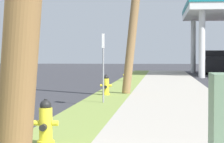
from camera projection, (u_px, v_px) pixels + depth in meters
fire_hydrant_nearest at (46, 124)px, 7.87m from camera, size 0.42×0.38×0.74m
fire_hydrant_second at (106, 86)px, 17.56m from camera, size 0.42×0.38×0.74m
fire_hydrant_third at (127, 75)px, 26.89m from camera, size 0.42×0.37×0.74m
street_sign_post at (103, 53)px, 14.70m from camera, size 0.05×0.36×2.12m
car_red_by_near_pump at (221, 64)px, 44.18m from camera, size 2.02×4.53×1.57m
truck_black_on_apron at (216, 63)px, 40.48m from camera, size 2.45×5.52×1.97m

